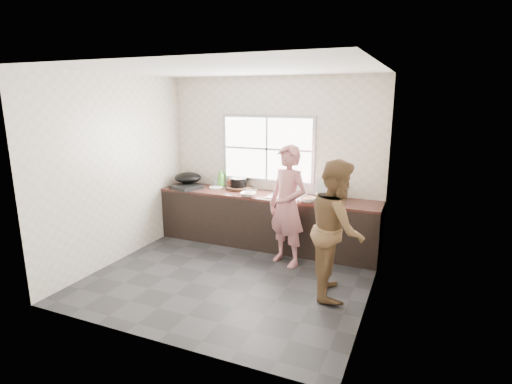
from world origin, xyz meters
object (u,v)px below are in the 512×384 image
at_px(wok, 188,178).
at_px(bowl_crabs, 307,200).
at_px(person_side, 337,229).
at_px(bowl_mince, 248,194).
at_px(plate_food, 216,187).
at_px(cutting_board, 239,188).
at_px(pot_lid_right, 217,187).
at_px(black_pot, 239,184).
at_px(bowl_held, 301,200).
at_px(bottle_brown_tall, 231,184).
at_px(bottle_green, 221,178).
at_px(bottle_brown_short, 237,183).
at_px(burner, 187,187).
at_px(dish_rack, 330,190).
at_px(glass_jar, 216,183).
at_px(pot_lid_left, 186,188).
at_px(woman, 287,210).

bearing_deg(wok, bowl_crabs, -6.36).
xyz_separation_m(person_side, wok, (-2.87, 1.23, 0.17)).
bearing_deg(bowl_mince, plate_food, 157.99).
xyz_separation_m(cutting_board, pot_lid_right, (-0.40, -0.03, -0.02)).
bearing_deg(black_pot, bowl_crabs, -15.86).
bearing_deg(bowl_crabs, bowl_held, -172.60).
distance_m(bottle_brown_tall, pot_lid_right, 0.25).
distance_m(plate_food, wok, 0.55).
relative_size(bowl_crabs, pot_lid_right, 0.70).
distance_m(bottle_green, bottle_brown_short, 0.31).
height_order(bowl_mince, bottle_brown_short, bottle_brown_short).
bearing_deg(burner, pot_lid_right, 33.77).
bearing_deg(pot_lid_right, cutting_board, 4.46).
height_order(bowl_crabs, bottle_green, bottle_green).
height_order(burner, dish_rack, dish_rack).
bearing_deg(bottle_green, bowl_held, -15.52).
bearing_deg(glass_jar, burner, -131.93).
distance_m(cutting_board, plate_food, 0.41).
bearing_deg(bowl_held, glass_jar, 165.34).
bearing_deg(cutting_board, pot_lid_right, -175.54).
height_order(plate_food, burner, burner).
relative_size(bowl_mince, black_pot, 0.91).
xyz_separation_m(plate_food, burner, (-0.42, -0.25, 0.02)).
height_order(black_pot, dish_rack, dish_rack).
relative_size(person_side, black_pot, 6.41).
bearing_deg(wok, burner, -63.18).
distance_m(glass_jar, wok, 0.50).
relative_size(bowl_mince, pot_lid_right, 0.91).
distance_m(bowl_held, dish_rack, 0.48).
distance_m(person_side, burner, 2.95).
bearing_deg(bottle_green, cutting_board, -10.46).
height_order(burner, pot_lid_right, burner).
xyz_separation_m(person_side, pot_lid_right, (-2.34, 1.31, 0.03)).
bearing_deg(pot_lid_left, woman, -12.13).
xyz_separation_m(person_side, bowl_crabs, (-0.65, 0.98, 0.05)).
xyz_separation_m(black_pot, pot_lid_right, (-0.38, -0.04, -0.09)).
height_order(pot_lid_left, pot_lid_right, pot_lid_right).
bearing_deg(bottle_brown_short, cutting_board, -42.97).
distance_m(black_pot, burner, 0.88).
distance_m(bowl_mince, bottle_green, 0.85).
bearing_deg(glass_jar, wok, -158.40).
distance_m(glass_jar, burner, 0.52).
xyz_separation_m(person_side, bottle_brown_short, (-2.01, 1.41, 0.11)).
distance_m(woman, pot_lid_right, 1.65).
height_order(cutting_board, pot_lid_left, cutting_board).
xyz_separation_m(woman, burner, (-1.93, 0.39, 0.08)).
relative_size(person_side, wok, 3.63).
xyz_separation_m(black_pot, plate_food, (-0.39, -0.08, -0.08)).
bearing_deg(bottle_brown_short, glass_jar, 180.00).
bearing_deg(bowl_mince, bottle_brown_short, 132.87).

